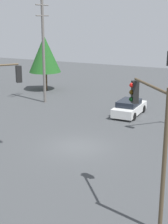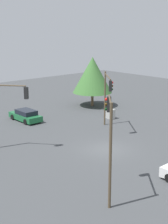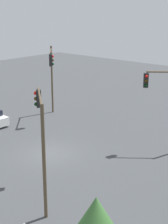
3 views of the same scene
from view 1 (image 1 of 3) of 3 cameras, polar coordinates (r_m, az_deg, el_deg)
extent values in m
plane|color=#424447|center=(23.79, -1.01, -5.80)|extent=(80.00, 80.00, 0.00)
cube|color=silver|center=(31.49, 7.57, 0.51)|extent=(4.58, 1.89, 0.74)
cube|color=black|center=(31.12, 7.47, 1.51)|extent=(2.52, 1.67, 0.49)
cylinder|color=black|center=(33.12, 6.88, 0.89)|extent=(0.67, 0.22, 0.67)
cylinder|color=black|center=(32.60, 9.86, 0.53)|extent=(0.67, 0.22, 0.67)
cylinder|color=black|center=(30.55, 5.10, -0.32)|extent=(0.67, 0.22, 0.67)
cylinder|color=black|center=(29.98, 8.30, -0.73)|extent=(0.67, 0.22, 0.67)
cube|color=black|center=(21.96, -10.79, 6.20)|extent=(0.44, 0.43, 1.05)
sphere|color=red|center=(22.08, -10.95, 7.12)|extent=(0.22, 0.22, 0.22)
sphere|color=#392605|center=(22.13, -10.91, 6.26)|extent=(0.22, 0.22, 0.22)
sphere|color=black|center=(22.19, -10.86, 5.41)|extent=(0.22, 0.22, 0.22)
cylinder|color=brown|center=(14.01, 13.17, -8.43)|extent=(0.18, 0.18, 6.14)
cylinder|color=brown|center=(14.61, 10.97, 4.32)|extent=(2.66, 2.23, 0.12)
cube|color=black|center=(16.25, 8.46, 3.31)|extent=(0.44, 0.43, 1.05)
sphere|color=red|center=(16.12, 7.93, 4.45)|extent=(0.22, 0.22, 0.22)
sphere|color=#392605|center=(16.19, 7.89, 3.28)|extent=(0.22, 0.22, 0.22)
sphere|color=black|center=(16.26, 7.84, 2.13)|extent=(0.22, 0.22, 0.22)
cylinder|color=slate|center=(35.35, -6.74, 9.81)|extent=(0.28, 0.28, 10.36)
cylinder|color=slate|center=(35.20, -6.99, 17.25)|extent=(2.20, 0.12, 0.12)
cylinder|color=slate|center=(35.18, -6.93, 15.63)|extent=(2.20, 0.12, 0.12)
cylinder|color=#4C3823|center=(42.16, -6.44, 5.15)|extent=(0.46, 0.46, 2.21)
cone|color=#1E561E|center=(41.70, -6.57, 9.55)|extent=(3.82, 3.82, 4.31)
camera|label=2|loc=(41.70, 43.21, 14.74)|focal=55.00mm
camera|label=3|loc=(25.99, -60.37, 11.87)|focal=55.00mm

